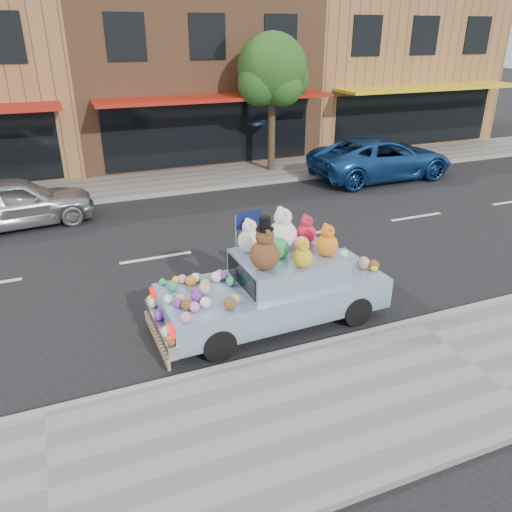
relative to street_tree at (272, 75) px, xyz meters
name	(u,v)px	position (x,y,z in m)	size (l,w,h in m)	color
ground	(299,235)	(-2.03, -6.55, -3.69)	(120.00, 120.00, 0.00)	black
near_sidewalk	(472,366)	(-2.03, -13.05, -3.63)	(60.00, 3.00, 0.12)	gray
far_sidewalk	(224,176)	(-2.03, -0.05, -3.63)	(60.00, 3.00, 0.12)	gray
near_kerb	(415,322)	(-2.03, -11.55, -3.63)	(60.00, 0.12, 0.13)	gray
far_kerb	(237,186)	(-2.03, -1.55, -3.63)	(60.00, 0.12, 0.13)	gray
storefront_mid	(183,68)	(-2.03, 5.42, -0.05)	(10.00, 9.80, 7.30)	brown
storefront_right	(370,63)	(7.97, 5.42, -0.05)	(10.00, 9.80, 7.30)	#9A6940
street_tree	(272,75)	(0.00, 0.00, 0.00)	(3.00, 2.70, 5.22)	#38281C
car_silver	(15,202)	(-9.24, -2.82, -2.97)	(1.71, 4.26, 1.45)	#A5A5A9
car_blue	(381,158)	(3.53, -2.40, -2.92)	(2.56, 5.55, 1.54)	#19478E
art_car	(275,284)	(-4.48, -10.35, -2.90)	(4.53, 1.88, 2.33)	black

